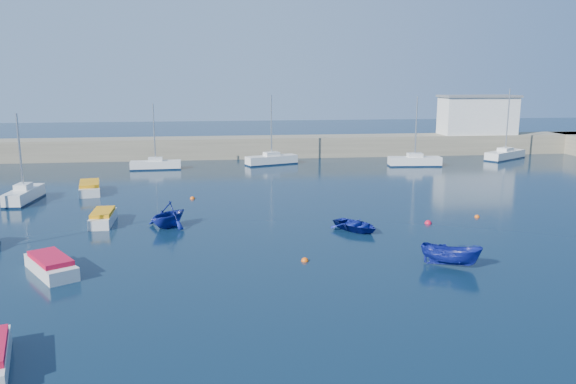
{
  "coord_description": "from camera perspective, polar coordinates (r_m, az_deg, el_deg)",
  "views": [
    {
      "loc": [
        -5.53,
        -27.0,
        10.13
      ],
      "look_at": [
        -0.14,
        14.62,
        1.6
      ],
      "focal_mm": 35.0,
      "sensor_mm": 36.0,
      "label": 1
    }
  ],
  "objects": [
    {
      "name": "dinghy_right",
      "position": [
        32.09,
        16.21,
        -6.2
      ],
      "size": [
        3.46,
        2.69,
        1.27
      ],
      "primitive_type": "imported",
      "rotation": [
        0.0,
        0.0,
        1.06
      ],
      "color": "navy",
      "rests_on": "ground"
    },
    {
      "name": "sailboat_7",
      "position": [
        67.56,
        12.74,
        3.1
      ],
      "size": [
        6.2,
        2.21,
        8.07
      ],
      "rotation": [
        0.0,
        0.0,
        1.49
      ],
      "color": "silver",
      "rests_on": "ground"
    },
    {
      "name": "motorboat_1",
      "position": [
        41.84,
        -18.28,
        -2.47
      ],
      "size": [
        1.48,
        4.0,
        0.97
      ],
      "rotation": [
        0.0,
        0.0,
        0.02
      ],
      "color": "silver",
      "rests_on": "ground"
    },
    {
      "name": "buoy_1",
      "position": [
        41.1,
        14.05,
        -3.13
      ],
      "size": [
        0.5,
        0.5,
        0.5
      ],
      "primitive_type": "sphere",
      "color": "#BA0D29",
      "rests_on": "ground"
    },
    {
      "name": "dinghy_center",
      "position": [
        38.29,
        6.91,
        -3.37
      ],
      "size": [
        4.03,
        4.32,
        0.73
      ],
      "primitive_type": "imported",
      "rotation": [
        0.0,
        0.0,
        0.58
      ],
      "color": "navy",
      "rests_on": "ground"
    },
    {
      "name": "sailboat_3",
      "position": [
        51.63,
        -25.24,
        -0.25
      ],
      "size": [
        1.9,
        5.53,
        7.34
      ],
      "rotation": [
        0.0,
        0.0,
        -0.07
      ],
      "color": "silver",
      "rests_on": "ground"
    },
    {
      "name": "motorboat_2",
      "position": [
        53.46,
        -19.5,
        0.42
      ],
      "size": [
        2.64,
        5.19,
        1.02
      ],
      "rotation": [
        0.0,
        0.0,
        0.19
      ],
      "color": "silver",
      "rests_on": "ground"
    },
    {
      "name": "sailboat_6",
      "position": [
        67.11,
        -1.68,
        3.31
      ],
      "size": [
        6.43,
        3.78,
        8.21
      ],
      "rotation": [
        0.0,
        0.0,
        1.92
      ],
      "color": "silver",
      "rests_on": "ground"
    },
    {
      "name": "sailboat_5",
      "position": [
        65.2,
        -13.29,
        2.72
      ],
      "size": [
        5.63,
        1.78,
        7.38
      ],
      "rotation": [
        0.0,
        0.0,
        1.61
      ],
      "color": "silver",
      "rests_on": "ground"
    },
    {
      "name": "buoy_3",
      "position": [
        48.66,
        -9.67,
        -0.69
      ],
      "size": [
        0.43,
        0.43,
        0.43
      ],
      "primitive_type": "sphere",
      "color": "#E3530B",
      "rests_on": "ground"
    },
    {
      "name": "back_wall",
      "position": [
        73.74,
        -3.03,
        4.6
      ],
      "size": [
        96.0,
        4.5,
        2.6
      ],
      "primitive_type": "cube",
      "color": "gray",
      "rests_on": "ground"
    },
    {
      "name": "harbor_office",
      "position": [
        81.35,
        18.7,
        7.34
      ],
      "size": [
        10.0,
        4.0,
        5.0
      ],
      "primitive_type": "cube",
      "color": "silver",
      "rests_on": "back_wall"
    },
    {
      "name": "dinghy_left",
      "position": [
        39.63,
        -12.08,
        -2.25
      ],
      "size": [
        4.36,
        4.46,
        1.79
      ],
      "primitive_type": "imported",
      "rotation": [
        0.0,
        0.0,
        -0.63
      ],
      "color": "navy",
      "rests_on": "ground"
    },
    {
      "name": "motorboat_0",
      "position": [
        32.36,
        -22.94,
        -6.85
      ],
      "size": [
        3.59,
        4.46,
        0.97
      ],
      "rotation": [
        0.0,
        0.0,
        0.57
      ],
      "color": "silver",
      "rests_on": "ground"
    },
    {
      "name": "buoy_0",
      "position": [
        31.9,
        1.73,
        -7.03
      ],
      "size": [
        0.42,
        0.42,
        0.42
      ],
      "primitive_type": "sphere",
      "color": "#E3530B",
      "rests_on": "ground"
    },
    {
      "name": "ground",
      "position": [
        29.37,
        3.99,
        -8.72
      ],
      "size": [
        220.0,
        220.0,
        0.0
      ],
      "primitive_type": "plane",
      "color": "#0B1E31",
      "rests_on": "ground"
    },
    {
      "name": "buoy_2",
      "position": [
        43.97,
        18.65,
        -2.45
      ],
      "size": [
        0.38,
        0.38,
        0.38
      ],
      "primitive_type": "sphere",
      "color": "#E3530B",
      "rests_on": "ground"
    },
    {
      "name": "sailboat_8",
      "position": [
        76.62,
        21.19,
        3.56
      ],
      "size": [
        6.7,
        5.33,
        8.86
      ],
      "rotation": [
        0.0,
        0.0,
        2.16
      ],
      "color": "silver",
      "rests_on": "ground"
    }
  ]
}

